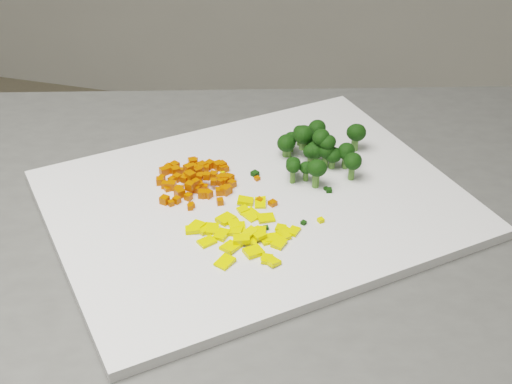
% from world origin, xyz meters
% --- Properties ---
extents(cutting_board, '(0.60, 0.59, 0.01)m').
position_xyz_m(cutting_board, '(0.29, 0.13, 0.91)').
color(cutting_board, silver).
rests_on(cutting_board, counter_block).
extents(carrot_pile, '(0.11, 0.11, 0.03)m').
position_xyz_m(carrot_pile, '(0.21, 0.14, 0.93)').
color(carrot_pile, '#C03E02').
rests_on(carrot_pile, cutting_board).
extents(pepper_pile, '(0.12, 0.12, 0.02)m').
position_xyz_m(pepper_pile, '(0.29, 0.06, 0.92)').
color(pepper_pile, yellow).
rests_on(pepper_pile, cutting_board).
extents(broccoli_pile, '(0.13, 0.13, 0.06)m').
position_xyz_m(broccoli_pile, '(0.34, 0.23, 0.94)').
color(broccoli_pile, black).
rests_on(broccoli_pile, cutting_board).
extents(carrot_cube_0, '(0.01, 0.01, 0.01)m').
position_xyz_m(carrot_cube_0, '(0.21, 0.14, 0.92)').
color(carrot_cube_0, '#C03E02').
rests_on(carrot_cube_0, carrot_pile).
extents(carrot_cube_1, '(0.01, 0.01, 0.01)m').
position_xyz_m(carrot_cube_1, '(0.21, 0.18, 0.92)').
color(carrot_cube_1, '#C03E02').
rests_on(carrot_cube_1, carrot_pile).
extents(carrot_cube_2, '(0.01, 0.01, 0.01)m').
position_xyz_m(carrot_cube_2, '(0.17, 0.16, 0.92)').
color(carrot_cube_2, '#C03E02').
rests_on(carrot_cube_2, carrot_pile).
extents(carrot_cube_3, '(0.01, 0.01, 0.01)m').
position_xyz_m(carrot_cube_3, '(0.20, 0.14, 0.92)').
color(carrot_cube_3, '#C03E02').
rests_on(carrot_cube_3, carrot_pile).
extents(carrot_cube_4, '(0.01, 0.01, 0.01)m').
position_xyz_m(carrot_cube_4, '(0.19, 0.18, 0.92)').
color(carrot_cube_4, '#C03E02').
rests_on(carrot_cube_4, carrot_pile).
extents(carrot_cube_5, '(0.01, 0.01, 0.01)m').
position_xyz_m(carrot_cube_5, '(0.21, 0.13, 0.92)').
color(carrot_cube_5, '#C03E02').
rests_on(carrot_cube_5, carrot_pile).
extents(carrot_cube_6, '(0.01, 0.01, 0.01)m').
position_xyz_m(carrot_cube_6, '(0.16, 0.16, 0.92)').
color(carrot_cube_6, '#C03E02').
rests_on(carrot_cube_6, carrot_pile).
extents(carrot_cube_7, '(0.01, 0.01, 0.01)m').
position_xyz_m(carrot_cube_7, '(0.21, 0.14, 0.92)').
color(carrot_cube_7, '#C03E02').
rests_on(carrot_cube_7, carrot_pile).
extents(carrot_cube_8, '(0.01, 0.01, 0.01)m').
position_xyz_m(carrot_cube_8, '(0.21, 0.15, 0.92)').
color(carrot_cube_8, '#C03E02').
rests_on(carrot_cube_8, carrot_pile).
extents(carrot_cube_9, '(0.01, 0.01, 0.01)m').
position_xyz_m(carrot_cube_9, '(0.18, 0.14, 0.92)').
color(carrot_cube_9, '#C03E02').
rests_on(carrot_cube_9, carrot_pile).
extents(carrot_cube_10, '(0.01, 0.01, 0.01)m').
position_xyz_m(carrot_cube_10, '(0.25, 0.13, 0.92)').
color(carrot_cube_10, '#C03E02').
rests_on(carrot_cube_10, carrot_pile).
extents(carrot_cube_11, '(0.01, 0.01, 0.01)m').
position_xyz_m(carrot_cube_11, '(0.19, 0.09, 0.92)').
color(carrot_cube_11, '#C03E02').
rests_on(carrot_cube_11, carrot_pile).
extents(carrot_cube_12, '(0.01, 0.01, 0.01)m').
position_xyz_m(carrot_cube_12, '(0.17, 0.12, 0.92)').
color(carrot_cube_12, '#C03E02').
rests_on(carrot_cube_12, carrot_pile).
extents(carrot_cube_13, '(0.01, 0.01, 0.01)m').
position_xyz_m(carrot_cube_13, '(0.19, 0.13, 0.92)').
color(carrot_cube_13, '#C03E02').
rests_on(carrot_cube_13, carrot_pile).
extents(carrot_cube_14, '(0.01, 0.01, 0.01)m').
position_xyz_m(carrot_cube_14, '(0.16, 0.13, 0.92)').
color(carrot_cube_14, '#C03E02').
rests_on(carrot_cube_14, carrot_pile).
extents(carrot_cube_15, '(0.01, 0.01, 0.01)m').
position_xyz_m(carrot_cube_15, '(0.24, 0.15, 0.92)').
color(carrot_cube_15, '#C03E02').
rests_on(carrot_cube_15, carrot_pile).
extents(carrot_cube_16, '(0.01, 0.01, 0.01)m').
position_xyz_m(carrot_cube_16, '(0.24, 0.15, 0.92)').
color(carrot_cube_16, '#C03E02').
rests_on(carrot_cube_16, carrot_pile).
extents(carrot_cube_17, '(0.01, 0.01, 0.01)m').
position_xyz_m(carrot_cube_17, '(0.18, 0.13, 0.92)').
color(carrot_cube_17, '#C03E02').
rests_on(carrot_cube_17, carrot_pile).
extents(carrot_cube_18, '(0.01, 0.01, 0.01)m').
position_xyz_m(carrot_cube_18, '(0.18, 0.13, 0.92)').
color(carrot_cube_18, '#C03E02').
rests_on(carrot_cube_18, carrot_pile).
extents(carrot_cube_19, '(0.01, 0.01, 0.01)m').
position_xyz_m(carrot_cube_19, '(0.24, 0.16, 0.92)').
color(carrot_cube_19, '#C03E02').
rests_on(carrot_cube_19, carrot_pile).
extents(carrot_cube_20, '(0.01, 0.01, 0.01)m').
position_xyz_m(carrot_cube_20, '(0.23, 0.15, 0.92)').
color(carrot_cube_20, '#C03E02').
rests_on(carrot_cube_20, carrot_pile).
extents(carrot_cube_21, '(0.01, 0.01, 0.01)m').
position_xyz_m(carrot_cube_21, '(0.22, 0.14, 0.93)').
color(carrot_cube_21, '#C03E02').
rests_on(carrot_cube_21, carrot_pile).
extents(carrot_cube_22, '(0.01, 0.01, 0.01)m').
position_xyz_m(carrot_cube_22, '(0.22, 0.13, 0.92)').
color(carrot_cube_22, '#C03E02').
rests_on(carrot_cube_22, carrot_pile).
extents(carrot_cube_23, '(0.01, 0.01, 0.01)m').
position_xyz_m(carrot_cube_23, '(0.19, 0.11, 0.92)').
color(carrot_cube_23, '#C03E02').
rests_on(carrot_cube_23, carrot_pile).
extents(carrot_cube_24, '(0.01, 0.01, 0.01)m').
position_xyz_m(carrot_cube_24, '(0.20, 0.11, 0.92)').
color(carrot_cube_24, '#C03E02').
rests_on(carrot_cube_24, carrot_pile).
extents(carrot_cube_25, '(0.01, 0.01, 0.01)m').
position_xyz_m(carrot_cube_25, '(0.20, 0.13, 0.92)').
color(carrot_cube_25, '#C03E02').
rests_on(carrot_cube_25, carrot_pile).
extents(carrot_cube_26, '(0.01, 0.01, 0.01)m').
position_xyz_m(carrot_cube_26, '(0.18, 0.12, 0.92)').
color(carrot_cube_26, '#C03E02').
rests_on(carrot_cube_26, carrot_pile).
extents(carrot_cube_27, '(0.01, 0.01, 0.01)m').
position_xyz_m(carrot_cube_27, '(0.25, 0.15, 0.92)').
color(carrot_cube_27, '#C03E02').
rests_on(carrot_cube_27, carrot_pile).
extents(carrot_cube_28, '(0.01, 0.01, 0.01)m').
position_xyz_m(carrot_cube_28, '(0.22, 0.18, 0.92)').
color(carrot_cube_28, '#C03E02').
rests_on(carrot_cube_28, carrot_pile).
extents(carrot_cube_29, '(0.01, 0.01, 0.01)m').
position_xyz_m(carrot_cube_29, '(0.20, 0.14, 0.92)').
color(carrot_cube_29, '#C03E02').
rests_on(carrot_cube_29, carrot_pile).
extents(carrot_cube_30, '(0.01, 0.01, 0.01)m').
position_xyz_m(carrot_cube_30, '(0.21, 0.11, 0.92)').
color(carrot_cube_30, '#C03E02').
rests_on(carrot_cube_30, carrot_pile).
extents(carrot_cube_31, '(0.01, 0.01, 0.01)m').
position_xyz_m(carrot_cube_31, '(0.23, 0.18, 0.92)').
color(carrot_cube_31, '#C03E02').
rests_on(carrot_cube_31, carrot_pile).
extents(carrot_cube_32, '(0.01, 0.01, 0.01)m').
position_xyz_m(carrot_cube_32, '(0.23, 0.14, 0.92)').
color(carrot_cube_32, '#C03E02').
rests_on(carrot_cube_32, carrot_pile).
extents(carrot_cube_33, '(0.01, 0.01, 0.01)m').
position_xyz_m(carrot_cube_33, '(0.22, 0.11, 0.92)').
color(carrot_cube_33, '#C03E02').
rests_on(carrot_cube_33, carrot_pile).
extents(carrot_cube_34, '(0.01, 0.01, 0.01)m').
position_xyz_m(carrot_cube_34, '(0.19, 0.18, 0.92)').
color(carrot_cube_34, '#C03E02').
rests_on(carrot_cube_34, carrot_pile).
extents(carrot_cube_35, '(0.01, 0.01, 0.01)m').
position_xyz_m(carrot_cube_35, '(0.21, 0.12, 0.92)').
color(carrot_cube_35, '#C03E02').
rests_on(carrot_cube_35, carrot_pile).
extents(carrot_cube_36, '(0.01, 0.01, 0.01)m').
position_xyz_m(carrot_cube_36, '(0.20, 0.13, 0.93)').
color(carrot_cube_36, '#C03E02').
rests_on(carrot_cube_36, carrot_pile).
extents(carrot_cube_37, '(0.01, 0.01, 0.01)m').
position_xyz_m(carrot_cube_37, '(0.22, 0.09, 0.92)').
color(carrot_cube_37, '#C03E02').
rests_on(carrot_cube_37, carrot_pile).
extents(carrot_cube_38, '(0.01, 0.01, 0.01)m').
position_xyz_m(carrot_cube_38, '(0.16, 0.15, 0.92)').
color(carrot_cube_38, '#C03E02').
rests_on(carrot_cube_38, carrot_pile).
extents(carrot_cube_39, '(0.01, 0.01, 0.01)m').
position_xyz_m(carrot_cube_39, '(0.19, 0.16, 0.92)').
color(carrot_cube_39, '#C03E02').
rests_on(carrot_cube_39, carrot_pile).
extents(carrot_cube_40, '(0.01, 0.01, 0.01)m').
position_xyz_m(carrot_cube_40, '(0.19, 0.17, 0.92)').
color(carrot_cube_40, '#C03E02').
rests_on(carrot_cube_40, carrot_pile).
extents(carrot_cube_41, '(0.01, 0.01, 0.01)m').
position_xyz_m(carrot_cube_41, '(0.22, 0.11, 0.92)').
color(carrot_cube_41, '#C03E02').
rests_on(carrot_cube_41, carrot_pile).
extents(carrot_cube_42, '(0.01, 0.01, 0.01)m').
position_xyz_m(carrot_cube_42, '(0.24, 0.15, 0.92)').
color(carrot_cube_42, '#C03E02').
rests_on(carrot_cube_42, carrot_pile).
extents(carrot_cube_43, '(0.01, 0.01, 0.01)m').
position_xyz_m(carrot_cube_43, '(0.20, 0.10, 0.92)').
color(carrot_cube_43, '#C03E02').
rests_on(carrot_cube_43, carrot_pile).
extents(carrot_cube_44, '(0.01, 0.01, 0.01)m').
position_xyz_m(carrot_cube_44, '(0.20, 0.16, 0.92)').
color(carrot_cube_44, '#C03E02').
rests_on(carrot_cube_44, carrot_pile).
extents(carrot_cube_45, '(0.01, 0.01, 0.01)m').
position_xyz_m(carrot_cube_45, '(0.20, 0.17, 0.92)').
color(carrot_cube_45, '#C03E02').
rests_on(carrot_cube_45, carrot_pile).
extents(carrot_cube_46, '(0.01, 0.01, 0.01)m').
position_xyz_m(carrot_cube_46, '(0.21, 0.14, 0.93)').
color(carrot_cube_46, '#C03E02').
rests_on(carrot_cube_46, carrot_pile).
extents(carrot_cube_47, '(0.01, 0.01, 0.01)m').
position_xyz_m(carrot_cube_47, '(0.25, 0.13, 0.92)').
color(carrot_cube_47, '#C03E02').
rests_on(carrot_cube_47, carrot_pile).
extents(carrot_cube_48, '(0.01, 0.01, 0.01)m').
position_xyz_m(carrot_cube_48, '(0.25, 0.11, 0.92)').
color(carrot_cube_48, '#C03E02').
rests_on(carrot_cube_48, carrot_pile).
extents(carrot_cube_49, '(0.01, 0.01, 0.01)m').
position_xyz_m(carrot_cube_49, '(0.20, 0.15, 0.92)').
color(carrot_cube_49, '#C03E02').
rests_on(carrot_cube_49, carrot_pile).
extents(carrot_cube_50, '(0.01, 0.01, 0.01)m').
position_xyz_m(carrot_cube_50, '(0.23, 0.12, 0.92)').
color(carrot_cube_50, '#C03E02').
rests_on(carrot_cube_50, carrot_pile).
extents(carrot_cube_51, '(0.01, 0.01, 0.01)m').
position_xyz_m(carrot_cube_51, '(0.24, 0.13, 0.92)').
color(carrot_cube_51, '#C03E02').
rests_on(carrot_cube_51, carrot_pile).
extents(carrot_cube_52, '(0.01, 0.01, 0.01)m').
position_xyz_m(carrot_cube_52, '(0.20, 0.16, 0.92)').
color(carrot_cube_52, '#C03E02').
rests_on(carrot_cube_52, carrot_pile).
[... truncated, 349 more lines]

